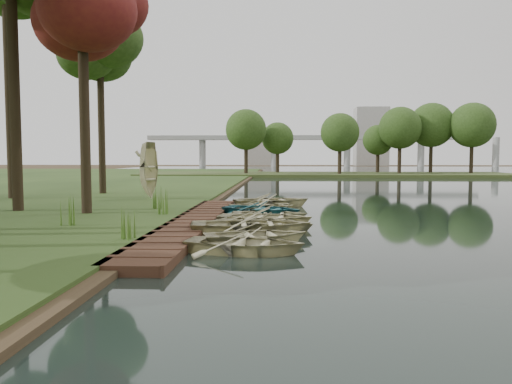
{
  "coord_description": "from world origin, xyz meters",
  "views": [
    {
      "loc": [
        1.64,
        -18.3,
        2.61
      ],
      "look_at": [
        0.69,
        1.31,
        1.24
      ],
      "focal_mm": 35.0,
      "sensor_mm": 36.0,
      "label": 1
    }
  ],
  "objects_px": {
    "rowboat_0": "(245,241)",
    "stored_rowboat": "(150,193)",
    "boardwalk": "(193,223)",
    "rowboat_2": "(251,223)",
    "rowboat_1": "(256,233)"
  },
  "relations": [
    {
      "from": "rowboat_0",
      "to": "stored_rowboat",
      "type": "distance_m",
      "value": 15.49
    },
    {
      "from": "boardwalk",
      "to": "rowboat_1",
      "type": "relative_size",
      "value": 5.2
    },
    {
      "from": "boardwalk",
      "to": "rowboat_2",
      "type": "distance_m",
      "value": 3.16
    },
    {
      "from": "rowboat_2",
      "to": "stored_rowboat",
      "type": "height_order",
      "value": "stored_rowboat"
    },
    {
      "from": "boardwalk",
      "to": "rowboat_2",
      "type": "height_order",
      "value": "rowboat_2"
    },
    {
      "from": "rowboat_2",
      "to": "stored_rowboat",
      "type": "bearing_deg",
      "value": 23.47
    },
    {
      "from": "boardwalk",
      "to": "rowboat_2",
      "type": "xyz_separation_m",
      "value": [
        2.31,
        -2.14,
        0.31
      ]
    },
    {
      "from": "rowboat_1",
      "to": "stored_rowboat",
      "type": "xyz_separation_m",
      "value": [
        -6.51,
        12.68,
        0.26
      ]
    },
    {
      "from": "boardwalk",
      "to": "rowboat_0",
      "type": "distance_m",
      "value": 5.68
    },
    {
      "from": "rowboat_0",
      "to": "stored_rowboat",
      "type": "height_order",
      "value": "stored_rowboat"
    },
    {
      "from": "rowboat_0",
      "to": "stored_rowboat",
      "type": "bearing_deg",
      "value": 33.84
    },
    {
      "from": "rowboat_0",
      "to": "rowboat_1",
      "type": "height_order",
      "value": "rowboat_0"
    },
    {
      "from": "boardwalk",
      "to": "stored_rowboat",
      "type": "height_order",
      "value": "stored_rowboat"
    },
    {
      "from": "rowboat_0",
      "to": "rowboat_2",
      "type": "xyz_separation_m",
      "value": [
        0.0,
        3.05,
        0.07
      ]
    },
    {
      "from": "rowboat_0",
      "to": "rowboat_1",
      "type": "relative_size",
      "value": 1.05
    }
  ]
}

